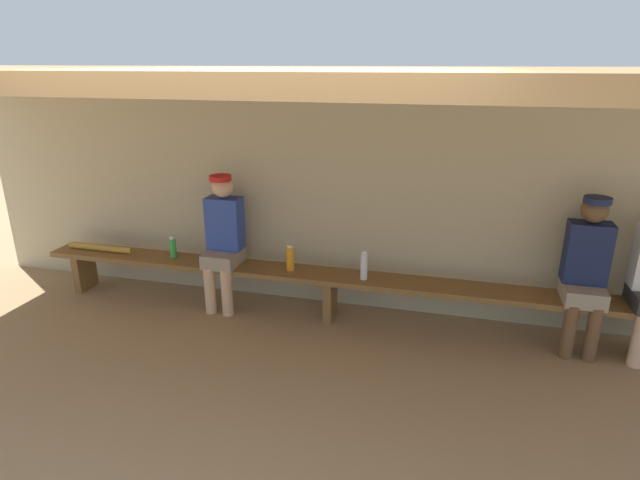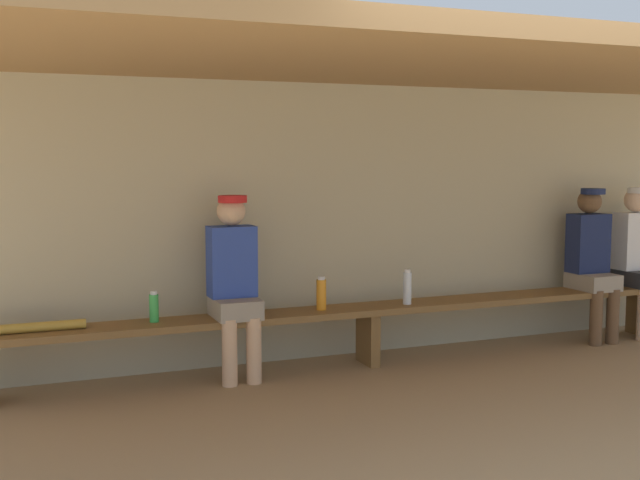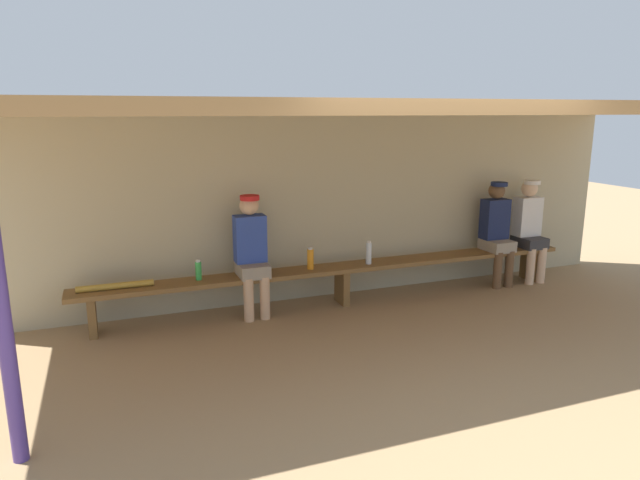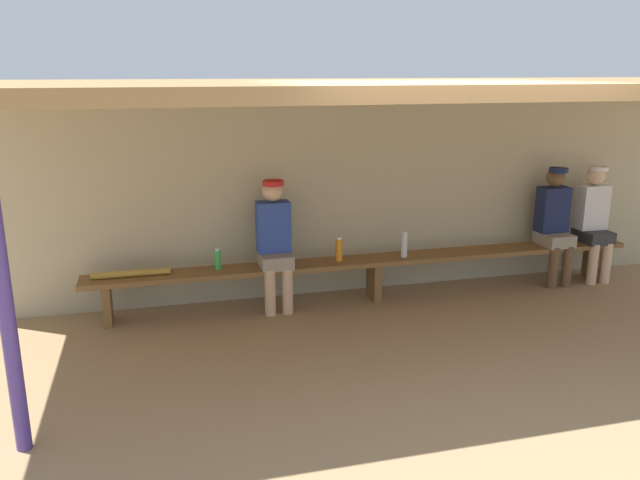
% 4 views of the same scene
% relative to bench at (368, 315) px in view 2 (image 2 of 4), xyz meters
% --- Properties ---
extents(ground_plane, '(24.00, 24.00, 0.00)m').
position_rel_bench_xyz_m(ground_plane, '(0.00, -1.55, -0.39)').
color(ground_plane, '#9E7F59').
extents(back_wall, '(8.00, 0.20, 2.20)m').
position_rel_bench_xyz_m(back_wall, '(0.00, 0.45, 0.71)').
color(back_wall, '#B7AD8C').
rests_on(back_wall, ground).
extents(dugout_roof, '(8.00, 2.80, 0.12)m').
position_rel_bench_xyz_m(dugout_roof, '(0.00, -0.85, 1.87)').
color(dugout_roof, '#9E7547').
rests_on(dugout_roof, back_wall).
extents(bench, '(6.00, 0.36, 0.46)m').
position_rel_bench_xyz_m(bench, '(0.00, 0.00, 0.00)').
color(bench, brown).
rests_on(bench, ground).
extents(player_leftmost, '(0.34, 0.42, 1.34)m').
position_rel_bench_xyz_m(player_leftmost, '(-1.08, 0.00, 0.36)').
color(player_leftmost, gray).
rests_on(player_leftmost, ground).
extents(player_middle, '(0.34, 0.42, 1.34)m').
position_rel_bench_xyz_m(player_middle, '(2.17, 0.00, 0.36)').
color(player_middle, gray).
rests_on(player_middle, ground).
extents(player_in_blue, '(0.34, 0.42, 1.34)m').
position_rel_bench_xyz_m(player_in_blue, '(2.70, 0.00, 0.36)').
color(player_in_blue, '#333338').
rests_on(player_in_blue, ground).
extents(water_bottle_green, '(0.07, 0.07, 0.28)m').
position_rel_bench_xyz_m(water_bottle_green, '(0.33, -0.03, 0.21)').
color(water_bottle_green, silver).
rests_on(water_bottle_green, bench).
extents(water_bottle_blue, '(0.07, 0.07, 0.22)m').
position_rel_bench_xyz_m(water_bottle_blue, '(-1.66, 0.03, 0.18)').
color(water_bottle_blue, green).
rests_on(water_bottle_blue, bench).
extents(water_bottle_orange, '(0.08, 0.08, 0.26)m').
position_rel_bench_xyz_m(water_bottle_orange, '(-0.40, 0.00, 0.20)').
color(water_bottle_orange, orange).
rests_on(water_bottle_orange, bench).
extents(baseball_bat, '(0.75, 0.07, 0.07)m').
position_rel_bench_xyz_m(baseball_bat, '(-2.51, -0.00, 0.11)').
color(baseball_bat, '#B28C33').
rests_on(baseball_bat, bench).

